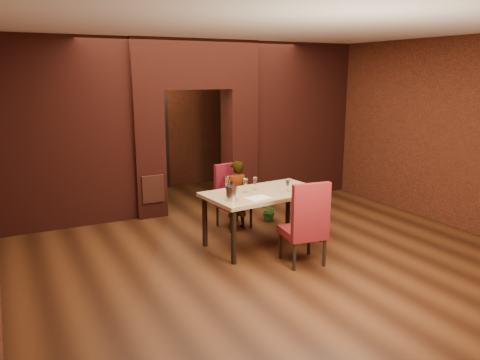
# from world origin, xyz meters

# --- Properties ---
(floor) EXTENTS (8.00, 8.00, 0.00)m
(floor) POSITION_xyz_m (0.00, 0.00, 0.00)
(floor) COLOR #442311
(floor) RESTS_ON ground
(ceiling) EXTENTS (7.00, 8.00, 0.04)m
(ceiling) POSITION_xyz_m (0.00, 0.00, 3.20)
(ceiling) COLOR silver
(ceiling) RESTS_ON ground
(wall_back) EXTENTS (7.00, 0.04, 3.20)m
(wall_back) POSITION_xyz_m (0.00, 4.00, 1.60)
(wall_back) COLOR maroon
(wall_back) RESTS_ON ground
(wall_front) EXTENTS (7.00, 0.04, 3.20)m
(wall_front) POSITION_xyz_m (0.00, -4.00, 1.60)
(wall_front) COLOR maroon
(wall_front) RESTS_ON ground
(wall_right) EXTENTS (0.04, 8.00, 3.20)m
(wall_right) POSITION_xyz_m (3.50, 0.00, 1.60)
(wall_right) COLOR maroon
(wall_right) RESTS_ON ground
(pillar_left) EXTENTS (0.55, 0.55, 2.30)m
(pillar_left) POSITION_xyz_m (-0.95, 2.00, 1.15)
(pillar_left) COLOR maroon
(pillar_left) RESTS_ON ground
(pillar_right) EXTENTS (0.55, 0.55, 2.30)m
(pillar_right) POSITION_xyz_m (0.95, 2.00, 1.15)
(pillar_right) COLOR maroon
(pillar_right) RESTS_ON ground
(lintel) EXTENTS (2.45, 0.55, 0.90)m
(lintel) POSITION_xyz_m (0.00, 2.00, 2.75)
(lintel) COLOR maroon
(lintel) RESTS_ON ground
(wing_wall_left) EXTENTS (2.28, 0.35, 3.20)m
(wing_wall_left) POSITION_xyz_m (-2.36, 2.00, 1.60)
(wing_wall_left) COLOR maroon
(wing_wall_left) RESTS_ON ground
(wing_wall_right) EXTENTS (2.28, 0.35, 3.20)m
(wing_wall_right) POSITION_xyz_m (2.36, 2.00, 1.60)
(wing_wall_right) COLOR maroon
(wing_wall_right) RESTS_ON ground
(vent_panel) EXTENTS (0.40, 0.03, 0.50)m
(vent_panel) POSITION_xyz_m (-0.95, 1.71, 0.55)
(vent_panel) COLOR #9D422D
(vent_panel) RESTS_ON ground
(rear_door) EXTENTS (0.90, 0.08, 2.10)m
(rear_door) POSITION_xyz_m (-0.40, 3.94, 1.05)
(rear_door) COLOR black
(rear_door) RESTS_ON ground
(rear_door_frame) EXTENTS (1.02, 0.04, 2.22)m
(rear_door_frame) POSITION_xyz_m (-0.40, 3.90, 1.05)
(rear_door_frame) COLOR black
(rear_door_frame) RESTS_ON ground
(dining_table) EXTENTS (1.88, 1.17, 0.84)m
(dining_table) POSITION_xyz_m (0.17, -0.35, 0.42)
(dining_table) COLOR tan
(dining_table) RESTS_ON ground
(chair_far) EXTENTS (0.56, 0.56, 1.08)m
(chair_far) POSITION_xyz_m (0.12, 0.58, 0.54)
(chair_far) COLOR maroon
(chair_far) RESTS_ON ground
(chair_near) EXTENTS (0.61, 0.61, 1.19)m
(chair_near) POSITION_xyz_m (0.28, -1.22, 0.59)
(chair_near) COLOR maroon
(chair_near) RESTS_ON ground
(person_seated) EXTENTS (0.45, 0.31, 1.18)m
(person_seated) POSITION_xyz_m (0.12, 0.51, 0.59)
(person_seated) COLOR white
(person_seated) RESTS_ON ground
(wine_glass_a) EXTENTS (0.09, 0.09, 0.21)m
(wine_glass_a) POSITION_xyz_m (-0.11, -0.27, 0.95)
(wine_glass_a) COLOR white
(wine_glass_a) RESTS_ON dining_table
(wine_glass_b) EXTENTS (0.08, 0.08, 0.19)m
(wine_glass_b) POSITION_xyz_m (0.10, -0.19, 0.94)
(wine_glass_b) COLOR white
(wine_glass_b) RESTS_ON dining_table
(wine_glass_c) EXTENTS (0.07, 0.07, 0.18)m
(wine_glass_c) POSITION_xyz_m (0.49, -0.50, 0.93)
(wine_glass_c) COLOR white
(wine_glass_c) RESTS_ON dining_table
(tasting_sheet) EXTENTS (0.38, 0.30, 0.00)m
(tasting_sheet) POSITION_xyz_m (-0.10, -0.64, 0.84)
(tasting_sheet) COLOR white
(tasting_sheet) RESTS_ON dining_table
(wine_bucket) EXTENTS (0.17, 0.17, 0.21)m
(wine_bucket) POSITION_xyz_m (-0.49, -0.57, 0.94)
(wine_bucket) COLOR #AAAAB1
(wine_bucket) RESTS_ON dining_table
(water_bottle) EXTENTS (0.07, 0.07, 0.28)m
(water_bottle) POSITION_xyz_m (-0.37, -0.19, 0.98)
(water_bottle) COLOR white
(water_bottle) RESTS_ON dining_table
(potted_plant) EXTENTS (0.45, 0.44, 0.38)m
(potted_plant) POSITION_xyz_m (0.85, 0.64, 0.19)
(potted_plant) COLOR #26601C
(potted_plant) RESTS_ON ground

